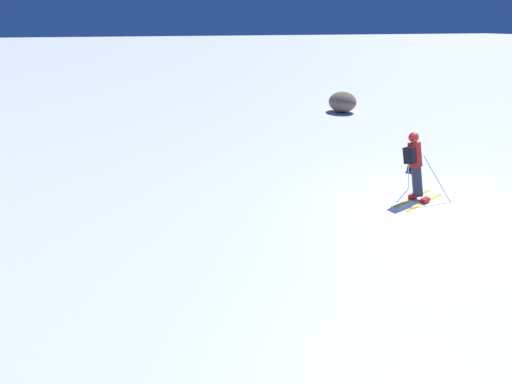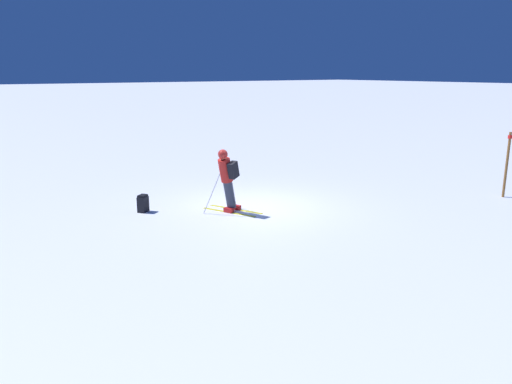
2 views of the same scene
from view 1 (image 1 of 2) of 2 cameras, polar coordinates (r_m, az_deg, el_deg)
ground_plane at (r=11.38m, az=24.53°, el=-2.63°), size 300.00×300.00×0.00m
skier at (r=11.64m, az=21.78°, el=3.91°), size 1.37×1.80×1.87m
spare_backpack at (r=14.19m, az=21.58°, el=3.81°), size 0.37×0.35×0.50m
exposed_boulder_0 at (r=22.76m, az=12.25°, el=12.45°), size 1.68×1.42×1.09m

